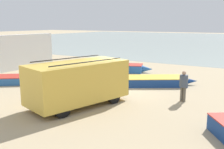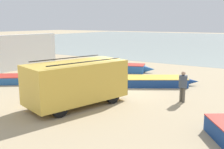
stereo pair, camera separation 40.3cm
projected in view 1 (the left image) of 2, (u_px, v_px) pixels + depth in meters
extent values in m
plane|color=tan|center=(114.00, 92.00, 15.37)|extent=(200.00, 200.00, 0.00)
cube|color=silver|center=(4.00, 54.00, 21.48)|extent=(0.50, 10.54, 3.01)
cube|color=gold|center=(78.00, 81.00, 12.70)|extent=(3.43, 5.29, 1.86)
cube|color=black|center=(115.00, 84.00, 14.46)|extent=(1.91, 0.65, 0.84)
cube|color=#1E232D|center=(114.00, 65.00, 14.20)|extent=(1.81, 0.59, 0.59)
cylinder|color=black|center=(91.00, 89.00, 14.55)|extent=(0.42, 0.77, 0.74)
cylinder|color=black|center=(114.00, 96.00, 13.20)|extent=(0.42, 0.77, 0.74)
cylinder|color=black|center=(41.00, 100.00, 12.53)|extent=(0.42, 0.77, 0.74)
cylinder|color=black|center=(62.00, 109.00, 11.18)|extent=(0.42, 0.77, 0.74)
cylinder|color=black|center=(68.00, 58.00, 13.10)|extent=(1.18, 3.86, 0.05)
cylinder|color=black|center=(88.00, 62.00, 11.90)|extent=(1.18, 3.86, 0.05)
cube|color=#2D66AD|center=(118.00, 68.00, 21.84)|extent=(4.25, 2.72, 0.60)
cone|color=#2D66AD|center=(147.00, 69.00, 21.36)|extent=(1.02, 0.83, 0.57)
cube|color=#B22D23|center=(118.00, 65.00, 21.79)|extent=(0.64, 1.36, 0.05)
cube|color=#B22D23|center=(118.00, 64.00, 21.77)|extent=(4.30, 2.75, 0.04)
cube|color=navy|center=(154.00, 81.00, 17.08)|extent=(4.24, 3.50, 0.51)
cone|color=navy|center=(191.00, 81.00, 17.14)|extent=(1.00, 0.88, 0.49)
cube|color=gold|center=(154.00, 78.00, 17.05)|extent=(0.97, 1.38, 0.05)
cube|color=gold|center=(154.00, 77.00, 17.03)|extent=(4.28, 3.54, 0.04)
cone|color=navy|center=(221.00, 118.00, 10.42)|extent=(0.84, 0.86, 0.56)
cube|color=#2D66AD|center=(22.00, 80.00, 17.67)|extent=(4.37, 3.82, 0.47)
cube|color=#B22D23|center=(22.00, 77.00, 17.64)|extent=(1.02, 1.26, 0.05)
cube|color=#B22D23|center=(22.00, 76.00, 17.62)|extent=(4.41, 3.86, 0.04)
cylinder|color=#5B564C|center=(184.00, 94.00, 13.44)|extent=(0.15, 0.15, 0.78)
cylinder|color=#5B564C|center=(182.00, 94.00, 13.56)|extent=(0.15, 0.15, 0.78)
cylinder|color=#424C5B|center=(184.00, 81.00, 13.36)|extent=(0.42, 0.42, 0.62)
sphere|color=tan|center=(184.00, 73.00, 13.28)|extent=(0.21, 0.21, 0.21)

